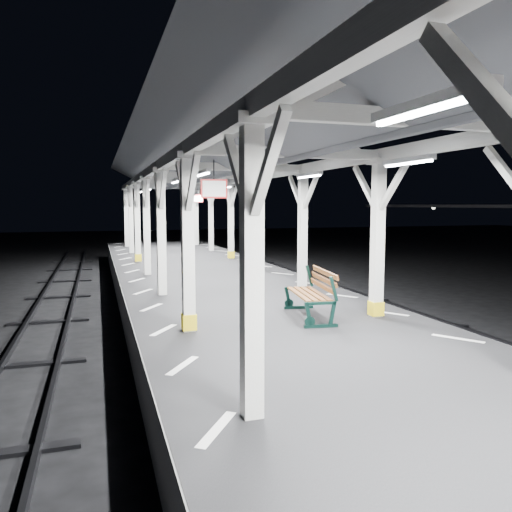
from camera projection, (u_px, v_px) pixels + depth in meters
name	position (u px, v px, depth m)	size (l,w,h in m)	color
ground	(332.00, 410.00, 8.20)	(120.00, 120.00, 0.00)	black
platform	(332.00, 381.00, 8.15)	(6.00, 50.00, 1.00)	black
hazard_stripes_left	(183.00, 366.00, 7.36)	(1.00, 48.00, 0.01)	silver
hazard_stripes_right	(458.00, 339.00, 8.84)	(1.00, 48.00, 0.01)	silver
canopy	(337.00, 127.00, 7.72)	(5.40, 49.00, 4.65)	silver
bench_mid	(314.00, 292.00, 10.48)	(0.96, 1.95, 1.01)	black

